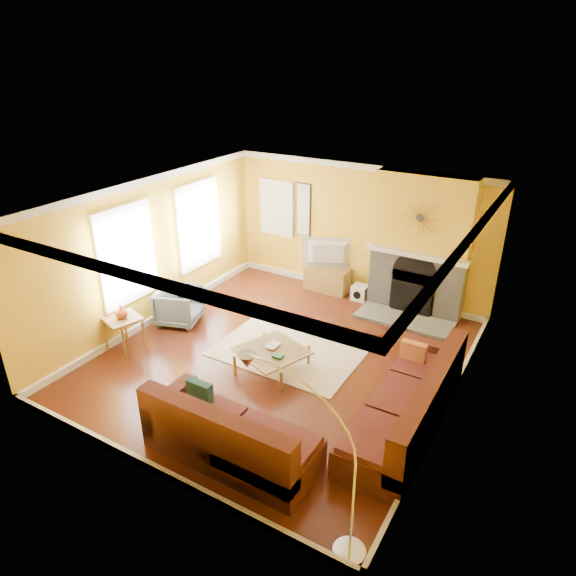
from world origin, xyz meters
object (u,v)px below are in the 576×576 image
Objects in this scene: coffee_table at (272,360)px; side_table at (124,333)px; armchair at (179,306)px; arc_lamp at (304,459)px; media_console at (327,279)px; sectional_sofa at (317,385)px.

side_table is (-2.50, -0.73, 0.11)m from coffee_table.
armchair is (-2.32, 0.46, 0.16)m from coffee_table.
side_table is 4.77m from arc_lamp.
arc_lamp reaches higher than side_table.
side_table reaches higher than coffee_table.
media_console is at bearing 100.63° from coffee_table.
media_console is 3.18m from armchair.
armchair is 0.38× the size of arc_lamp.
sectional_sofa is 5.86× the size of side_table.
sectional_sofa is at bearing 2.61° from side_table.
sectional_sofa reaches higher than media_console.
coffee_table is 1.25× the size of armchair.
side_table is (-0.18, -1.19, -0.04)m from armchair.
armchair is at bearing 81.35° from side_table.
media_console is (-1.68, 3.69, -0.19)m from sectional_sofa.
coffee_table is 2.37m from armchair.
arc_lamp reaches higher than sectional_sofa.
arc_lamp is at bearing -66.44° from sectional_sofa.
media_console is 1.55× the size of side_table.
sectional_sofa is 2.09m from arc_lamp.
sectional_sofa is at bearing -27.55° from coffee_table.
sectional_sofa reaches higher than coffee_table.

